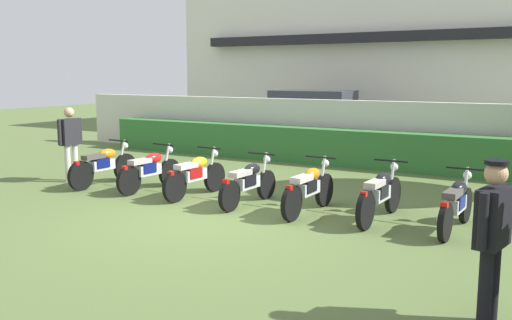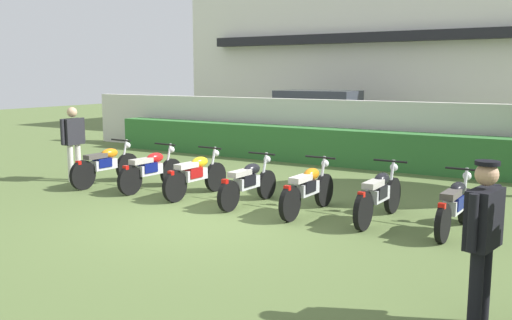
{
  "view_description": "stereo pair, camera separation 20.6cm",
  "coord_description": "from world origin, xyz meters",
  "px_view_note": "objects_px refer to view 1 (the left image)",
  "views": [
    {
      "loc": [
        5.37,
        -7.57,
        2.45
      ],
      "look_at": [
        0.0,
        1.64,
        0.81
      ],
      "focal_mm": 39.36,
      "sensor_mm": 36.0,
      "label": 1
    },
    {
      "loc": [
        5.55,
        -7.46,
        2.45
      ],
      "look_at": [
        0.0,
        1.64,
        0.81
      ],
      "focal_mm": 39.36,
      "sensor_mm": 36.0,
      "label": 2
    }
  ],
  "objects_px": {
    "motorcycle_in_row_1": "(149,170)",
    "motorcycle_in_row_3": "(248,182)",
    "motorcycle_in_row_0": "(103,165)",
    "inspector_person": "(70,138)",
    "motorcycle_in_row_4": "(309,188)",
    "motorcycle_in_row_5": "(380,194)",
    "motorcycle_in_row_2": "(195,175)",
    "officer_0": "(492,230)",
    "motorcycle_in_row_6": "(456,204)",
    "parked_car": "(317,118)"
  },
  "relations": [
    {
      "from": "motorcycle_in_row_1",
      "to": "motorcycle_in_row_3",
      "type": "bearing_deg",
      "value": -87.48
    },
    {
      "from": "motorcycle_in_row_0",
      "to": "inspector_person",
      "type": "xyz_separation_m",
      "value": [
        -1.0,
        -0.0,
        0.55
      ]
    },
    {
      "from": "motorcycle_in_row_4",
      "to": "motorcycle_in_row_5",
      "type": "height_order",
      "value": "motorcycle_in_row_5"
    },
    {
      "from": "motorcycle_in_row_2",
      "to": "officer_0",
      "type": "bearing_deg",
      "value": -115.3
    },
    {
      "from": "motorcycle_in_row_0",
      "to": "motorcycle_in_row_6",
      "type": "bearing_deg",
      "value": -87.0
    },
    {
      "from": "motorcycle_in_row_1",
      "to": "motorcycle_in_row_6",
      "type": "bearing_deg",
      "value": -85.7
    },
    {
      "from": "motorcycle_in_row_0",
      "to": "motorcycle_in_row_3",
      "type": "xyz_separation_m",
      "value": [
        3.73,
        0.02,
        -0.02
      ]
    },
    {
      "from": "motorcycle_in_row_0",
      "to": "officer_0",
      "type": "relative_size",
      "value": 1.17
    },
    {
      "from": "officer_0",
      "to": "parked_car",
      "type": "bearing_deg",
      "value": -48.54
    },
    {
      "from": "motorcycle_in_row_1",
      "to": "motorcycle_in_row_2",
      "type": "bearing_deg",
      "value": -85.84
    },
    {
      "from": "motorcycle_in_row_3",
      "to": "officer_0",
      "type": "xyz_separation_m",
      "value": [
        4.68,
        -3.23,
        0.53
      ]
    },
    {
      "from": "motorcycle_in_row_6",
      "to": "officer_0",
      "type": "distance_m",
      "value": 3.48
    },
    {
      "from": "inspector_person",
      "to": "parked_car",
      "type": "bearing_deg",
      "value": 76.74
    },
    {
      "from": "inspector_person",
      "to": "motorcycle_in_row_4",
      "type": "bearing_deg",
      "value": 0.01
    },
    {
      "from": "motorcycle_in_row_0",
      "to": "motorcycle_in_row_4",
      "type": "bearing_deg",
      "value": -87.74
    },
    {
      "from": "motorcycle_in_row_1",
      "to": "motorcycle_in_row_2",
      "type": "distance_m",
      "value": 1.19
    },
    {
      "from": "parked_car",
      "to": "officer_0",
      "type": "distance_m",
      "value": 14.21
    },
    {
      "from": "parked_car",
      "to": "motorcycle_in_row_0",
      "type": "distance_m",
      "value": 9.07
    },
    {
      "from": "motorcycle_in_row_5",
      "to": "motorcycle_in_row_4",
      "type": "bearing_deg",
      "value": 98.14
    },
    {
      "from": "motorcycle_in_row_6",
      "to": "officer_0",
      "type": "relative_size",
      "value": 1.15
    },
    {
      "from": "motorcycle_in_row_2",
      "to": "motorcycle_in_row_4",
      "type": "xyz_separation_m",
      "value": [
        2.55,
        -0.09,
        0.0
      ]
    },
    {
      "from": "motorcycle_in_row_6",
      "to": "inspector_person",
      "type": "bearing_deg",
      "value": 93.05
    },
    {
      "from": "inspector_person",
      "to": "officer_0",
      "type": "height_order",
      "value": "inspector_person"
    },
    {
      "from": "motorcycle_in_row_1",
      "to": "motorcycle_in_row_5",
      "type": "distance_m",
      "value": 4.98
    },
    {
      "from": "motorcycle_in_row_6",
      "to": "inspector_person",
      "type": "distance_m",
      "value": 8.49
    },
    {
      "from": "motorcycle_in_row_5",
      "to": "inspector_person",
      "type": "distance_m",
      "value": 7.26
    },
    {
      "from": "motorcycle_in_row_0",
      "to": "motorcycle_in_row_6",
      "type": "xyz_separation_m",
      "value": [
        7.47,
        0.1,
        -0.01
      ]
    },
    {
      "from": "motorcycle_in_row_3",
      "to": "motorcycle_in_row_4",
      "type": "xyz_separation_m",
      "value": [
        1.25,
        -0.02,
        0.01
      ]
    },
    {
      "from": "motorcycle_in_row_6",
      "to": "motorcycle_in_row_2",
      "type": "bearing_deg",
      "value": 92.49
    },
    {
      "from": "motorcycle_in_row_1",
      "to": "inspector_person",
      "type": "bearing_deg",
      "value": 96.54
    },
    {
      "from": "motorcycle_in_row_1",
      "to": "motorcycle_in_row_2",
      "type": "height_order",
      "value": "motorcycle_in_row_2"
    },
    {
      "from": "motorcycle_in_row_2",
      "to": "motorcycle_in_row_3",
      "type": "relative_size",
      "value": 1.01
    },
    {
      "from": "parked_car",
      "to": "motorcycle_in_row_6",
      "type": "distance_m",
      "value": 10.94
    },
    {
      "from": "motorcycle_in_row_1",
      "to": "motorcycle_in_row_3",
      "type": "relative_size",
      "value": 0.99
    },
    {
      "from": "motorcycle_in_row_6",
      "to": "motorcycle_in_row_5",
      "type": "bearing_deg",
      "value": 90.21
    },
    {
      "from": "motorcycle_in_row_2",
      "to": "motorcycle_in_row_6",
      "type": "height_order",
      "value": "motorcycle_in_row_2"
    },
    {
      "from": "motorcycle_in_row_4",
      "to": "motorcycle_in_row_5",
      "type": "bearing_deg",
      "value": -81.8
    },
    {
      "from": "motorcycle_in_row_3",
      "to": "inspector_person",
      "type": "xyz_separation_m",
      "value": [
        -4.74,
        -0.02,
        0.57
      ]
    },
    {
      "from": "motorcycle_in_row_2",
      "to": "inspector_person",
      "type": "distance_m",
      "value": 3.49
    },
    {
      "from": "motorcycle_in_row_2",
      "to": "parked_car",
      "type": "bearing_deg",
      "value": 12.12
    },
    {
      "from": "inspector_person",
      "to": "motorcycle_in_row_6",
      "type": "bearing_deg",
      "value": 0.66
    },
    {
      "from": "motorcycle_in_row_5",
      "to": "motorcycle_in_row_6",
      "type": "height_order",
      "value": "motorcycle_in_row_5"
    },
    {
      "from": "motorcycle_in_row_1",
      "to": "officer_0",
      "type": "distance_m",
      "value": 7.9
    },
    {
      "from": "motorcycle_in_row_2",
      "to": "motorcycle_in_row_6",
      "type": "relative_size",
      "value": 0.98
    },
    {
      "from": "motorcycle_in_row_6",
      "to": "motorcycle_in_row_1",
      "type": "bearing_deg",
      "value": 92.45
    },
    {
      "from": "motorcycle_in_row_0",
      "to": "motorcycle_in_row_6",
      "type": "height_order",
      "value": "motorcycle_in_row_0"
    },
    {
      "from": "motorcycle_in_row_0",
      "to": "motorcycle_in_row_3",
      "type": "distance_m",
      "value": 3.73
    },
    {
      "from": "motorcycle_in_row_2",
      "to": "inspector_person",
      "type": "relative_size",
      "value": 1.09
    },
    {
      "from": "motorcycle_in_row_0",
      "to": "motorcycle_in_row_2",
      "type": "bearing_deg",
      "value": -85.67
    },
    {
      "from": "parked_car",
      "to": "motorcycle_in_row_3",
      "type": "bearing_deg",
      "value": -75.3
    }
  ]
}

